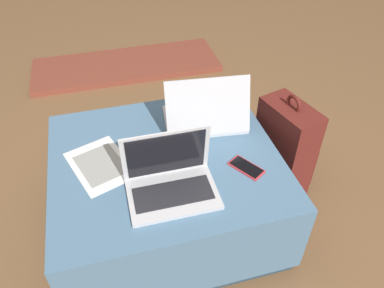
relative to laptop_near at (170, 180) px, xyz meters
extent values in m
plane|color=brown|center=(0.02, 0.18, -0.45)|extent=(14.00, 14.00, 0.00)
cube|color=#2A3D4E|center=(0.02, 0.18, -0.43)|extent=(0.90, 0.81, 0.05)
cube|color=slate|center=(0.02, 0.18, -0.23)|extent=(0.94, 0.84, 0.35)
cube|color=silver|center=(0.00, -0.03, -0.04)|extent=(0.33, 0.22, 0.02)
cube|color=#232328|center=(0.00, -0.04, -0.03)|extent=(0.29, 0.12, 0.00)
cube|color=silver|center=(0.00, 0.06, 0.08)|extent=(0.33, 0.04, 0.22)
cube|color=black|center=(0.00, 0.06, 0.08)|extent=(0.29, 0.03, 0.20)
cube|color=silver|center=(0.24, 0.38, -0.04)|extent=(0.39, 0.29, 0.02)
cube|color=#232328|center=(0.24, 0.38, -0.03)|extent=(0.33, 0.17, 0.00)
cube|color=silver|center=(0.23, 0.29, 0.09)|extent=(0.37, 0.12, 0.24)
cube|color=black|center=(0.23, 0.29, 0.08)|extent=(0.33, 0.11, 0.21)
cube|color=red|center=(0.32, 0.03, -0.05)|extent=(0.13, 0.15, 0.01)
cube|color=black|center=(0.32, 0.03, -0.04)|extent=(0.12, 0.14, 0.00)
cube|color=#5B1E19|center=(0.62, 0.25, -0.21)|extent=(0.22, 0.32, 0.49)
cube|color=#4E1A15|center=(0.71, 0.28, -0.30)|extent=(0.11, 0.23, 0.22)
torus|color=#5B1E19|center=(0.62, 0.25, 0.06)|extent=(0.04, 0.09, 0.08)
cube|color=white|center=(-0.25, 0.20, -0.05)|extent=(0.30, 0.35, 0.00)
cube|color=gray|center=(-0.25, 0.20, -0.05)|extent=(0.22, 0.25, 0.00)
cube|color=brown|center=(0.02, 1.69, -0.43)|extent=(1.40, 0.50, 0.04)
camera|label=1|loc=(-0.17, -0.94, 1.01)|focal=35.00mm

